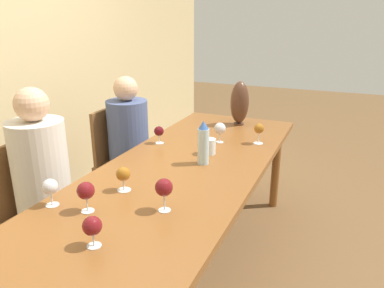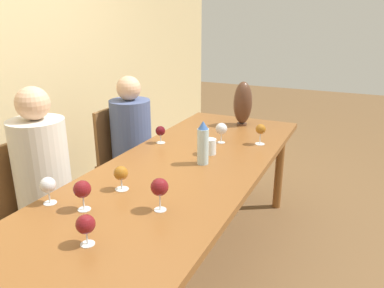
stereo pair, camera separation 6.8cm
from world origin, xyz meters
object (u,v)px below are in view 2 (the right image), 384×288
at_px(wine_glass_5, 160,187).
at_px(wine_glass_7, 160,131).
at_px(wine_glass_2, 221,129).
at_px(wine_glass_6, 86,225).
at_px(chair_far, 126,157).
at_px(water_bottle, 203,143).
at_px(wine_glass_4, 261,130).
at_px(wine_glass_1, 48,185).
at_px(chair_near, 39,206).
at_px(person_near, 45,182).
at_px(wine_glass_0, 82,190).
at_px(water_tumbler, 210,146).
at_px(vase, 243,103).
at_px(wine_glass_3, 121,174).
at_px(person_far, 133,143).

height_order(wine_glass_5, wine_glass_7, wine_glass_5).
bearing_deg(wine_glass_2, wine_glass_6, 178.66).
relative_size(wine_glass_7, chair_far, 0.14).
distance_m(water_bottle, wine_glass_4, 0.55).
bearing_deg(wine_glass_4, water_bottle, 156.54).
bearing_deg(wine_glass_6, wine_glass_1, 63.32).
distance_m(chair_near, person_near, 0.20).
xyz_separation_m(wine_glass_4, person_near, (-0.98, 1.04, -0.19)).
bearing_deg(wine_glass_0, wine_glass_6, -137.28).
distance_m(chair_near, chair_far, 0.94).
bearing_deg(water_tumbler, vase, 1.59).
height_order(wine_glass_0, wine_glass_5, wine_glass_5).
bearing_deg(person_near, chair_near, 90.00).
distance_m(water_tumbler, wine_glass_2, 0.25).
bearing_deg(wine_glass_2, chair_far, 87.00).
distance_m(water_bottle, wine_glass_7, 0.49).
distance_m(wine_glass_1, chair_near, 0.65).
bearing_deg(wine_glass_4, wine_glass_7, 112.72).
height_order(wine_glass_1, wine_glass_5, wine_glass_5).
height_order(wine_glass_6, chair_near, chair_near).
bearing_deg(wine_glass_5, vase, 3.60).
distance_m(wine_glass_3, chair_far, 1.23).
height_order(vase, wine_glass_5, vase).
xyz_separation_m(water_tumbler, wine_glass_7, (0.06, 0.40, 0.03)).
bearing_deg(chair_near, wine_glass_1, -124.93).
bearing_deg(wine_glass_0, wine_glass_5, -65.61).
distance_m(water_bottle, wine_glass_1, 0.91).
bearing_deg(person_far, wine_glass_1, -164.01).
xyz_separation_m(water_bottle, person_far, (0.47, 0.82, -0.26)).
xyz_separation_m(water_tumbler, chair_near, (-0.65, 0.88, -0.32)).
height_order(water_bottle, person_near, person_near).
xyz_separation_m(water_tumbler, wine_glass_4, (0.33, -0.24, 0.05)).
relative_size(wine_glass_4, chair_near, 0.16).
relative_size(wine_glass_1, wine_glass_7, 1.09).
bearing_deg(person_far, chair_near, 174.95).
bearing_deg(wine_glass_5, wine_glass_2, 5.01).
relative_size(water_tumbler, person_far, 0.09).
relative_size(water_tumbler, person_near, 0.08).
xyz_separation_m(wine_glass_0, wine_glass_3, (0.25, -0.03, -0.01)).
bearing_deg(water_tumbler, wine_glass_5, -174.52).
distance_m(wine_glass_7, chair_near, 0.92).
bearing_deg(chair_far, person_near, -175.03).
xyz_separation_m(water_tumbler, wine_glass_5, (-0.79, -0.08, 0.06)).
relative_size(wine_glass_0, wine_glass_4, 1.00).
relative_size(wine_glass_1, chair_near, 0.15).
distance_m(wine_glass_0, wine_glass_3, 0.26).
height_order(wine_glass_1, chair_far, chair_far).
bearing_deg(vase, wine_glass_0, 172.33).
bearing_deg(wine_glass_3, wine_glass_1, 140.41).
xyz_separation_m(wine_glass_0, person_far, (1.23, 0.55, -0.23)).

